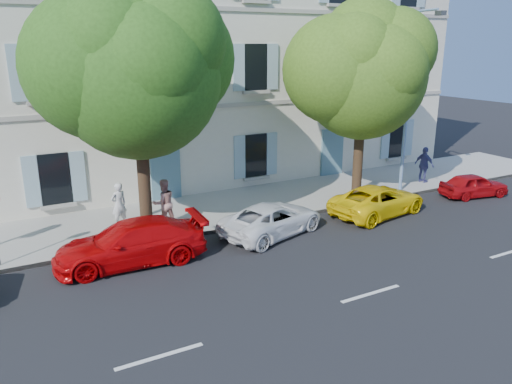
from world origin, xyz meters
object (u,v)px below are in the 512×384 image
car_red_coupe (131,243)px  street_lamp (411,93)px  car_red_hatchback (474,185)px  car_yellow_supercar (378,200)px  car_white_coupe (272,219)px  pedestrian_c (424,165)px  tree_left (137,75)px  pedestrian_b (164,203)px  tree_right (363,77)px  pedestrian_a (119,205)px

car_red_coupe → street_lamp: (12.85, 1.50, 3.89)m
car_red_hatchback → street_lamp: street_lamp is taller
car_yellow_supercar → car_red_hatchback: bearing=-101.7°
car_white_coupe → street_lamp: size_ratio=0.53×
car_white_coupe → car_yellow_supercar: car_yellow_supercar is taller
car_white_coupe → pedestrian_c: pedestrian_c is taller
car_red_coupe → tree_left: 5.38m
car_red_coupe → car_red_hatchback: bearing=92.5°
car_white_coupe → street_lamp: bearing=-96.5°
street_lamp → tree_left: bearing=178.3°
car_yellow_supercar → pedestrian_b: 8.42m
tree_right → pedestrian_b: 9.65m
car_red_coupe → car_white_coupe: car_red_coupe is taller
car_red_hatchback → pedestrian_b: (-13.52, 2.57, 0.51)m
car_yellow_supercar → car_red_hatchback: size_ratio=1.38×
car_red_coupe → pedestrian_b: (1.85, 2.28, 0.37)m
car_red_coupe → pedestrian_c: 14.99m
car_white_coupe → tree_right: 7.42m
car_yellow_supercar → street_lamp: street_lamp is taller
street_lamp → pedestrian_c: 4.12m
car_yellow_supercar → pedestrian_c: (4.91, 2.28, 0.42)m
car_red_coupe → car_white_coupe: 5.11m
car_yellow_supercar → pedestrian_a: (-9.49, 3.23, 0.38)m
tree_right → pedestrian_a: size_ratio=4.86×
street_lamp → pedestrian_b: 11.58m
car_yellow_supercar → car_red_hatchback: 5.46m
street_lamp → tree_right: bearing=169.3°
car_red_hatchback → car_white_coupe: bearing=99.2°
pedestrian_b → pedestrian_c: bearing=176.8°
pedestrian_b → pedestrian_a: bearing=-32.7°
street_lamp → pedestrian_a: (-12.43, 1.61, -3.59)m
pedestrian_a → car_red_hatchback: bearing=150.5°
tree_right → pedestrian_b: (-8.67, 0.34, -4.24)m
tree_left → tree_right: bearing=0.6°
pedestrian_c → pedestrian_b: bearing=79.8°
tree_right → pedestrian_b: bearing=177.8°
pedestrian_a → pedestrian_c: 14.43m
car_white_coupe → car_yellow_supercar: 4.81m
tree_left → car_yellow_supercar: bearing=-12.5°
car_red_coupe → pedestrian_c: bearing=101.9°
car_yellow_supercar → tree_right: (0.60, 2.06, 4.68)m
car_red_hatchback → street_lamp: 5.09m
tree_left → pedestrian_b: tree_left is taller
tree_left → pedestrian_b: 4.66m
car_red_coupe → pedestrian_c: (14.82, 2.16, 0.34)m
car_yellow_supercar → pedestrian_c: 5.43m
pedestrian_b → pedestrian_c: size_ratio=1.04×
car_red_hatchback → pedestrian_b: 13.77m
pedestrian_b → car_red_coupe: bearing=48.3°
car_white_coupe → pedestrian_b: pedestrian_b is taller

